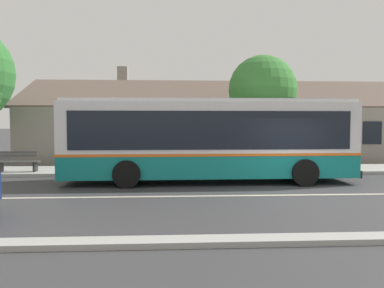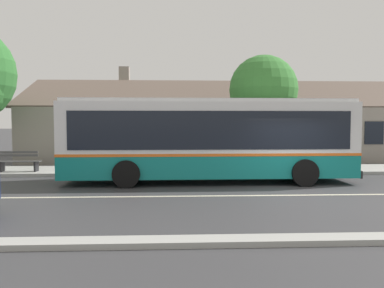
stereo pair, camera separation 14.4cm
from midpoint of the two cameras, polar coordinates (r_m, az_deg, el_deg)
ground_plane at (r=12.72m, az=16.51°, el=-7.45°), size 300.00×300.00×0.00m
sidewalk_far at (r=18.40m, az=10.19°, el=-3.87°), size 60.00×3.00×0.15m
lane_divider_stripe at (r=12.72m, az=16.51°, el=-7.44°), size 60.00×0.16×0.01m
community_building at (r=25.98m, az=3.66°, el=1.91°), size 24.47×9.93×6.27m
transit_bus at (r=14.75m, az=2.27°, el=0.92°), size 11.26×2.85×3.23m
bench_by_building at (r=18.44m, az=-25.26°, el=-2.53°), size 1.88×0.51×0.94m
street_tree_primary at (r=19.05m, az=10.47°, el=8.11°), size 3.38×3.38×5.68m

